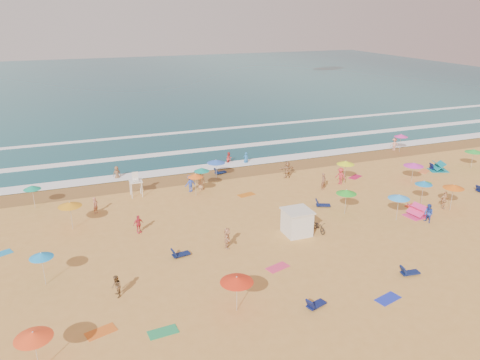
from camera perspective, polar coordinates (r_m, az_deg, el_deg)
name	(u,v)px	position (r m, az deg, el deg)	size (l,w,h in m)	color
ground	(272,216)	(41.84, 3.97, -4.43)	(220.00, 220.00, 0.00)	gold
ocean	(131,84)	(120.81, -13.20, 11.31)	(220.00, 140.00, 0.18)	#0C4756
wet_sand	(226,173)	(52.61, -1.70, 0.85)	(220.00, 220.00, 0.00)	olive
surf_foam	(204,151)	(60.59, -4.46, 3.50)	(200.00, 18.70, 0.05)	white
cabana	(297,223)	(38.47, 6.96, -5.19)	(2.00, 2.00, 2.00)	silver
cabana_roof	(297,211)	(38.03, 7.02, -3.74)	(2.20, 2.20, 0.12)	silver
bicycle	(319,227)	(39.32, 9.59, -5.62)	(0.61, 1.74, 0.92)	black
lifeguard_stand	(136,186)	(46.95, -12.57, -0.71)	(1.20, 1.20, 2.10)	white
beach_umbrellas	(296,186)	(42.86, 6.79, -0.78)	(48.63, 27.32, 0.77)	blue
loungers	(367,208)	(44.60, 15.23, -3.29)	(38.29, 26.63, 0.34)	#0E1948
towels	(301,227)	(40.10, 7.46, -5.68)	(45.24, 21.74, 0.03)	orange
popup_tents	(429,185)	(51.13, 22.09, -0.55)	(13.23, 11.22, 1.20)	#EF3584
beachgoers	(263,187)	(46.27, 2.78, -0.85)	(52.09, 24.37, 2.10)	blue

